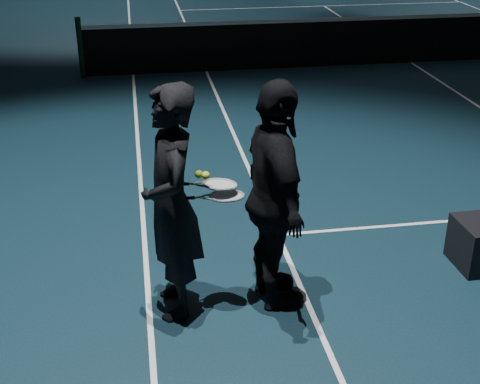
% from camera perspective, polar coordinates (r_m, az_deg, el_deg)
% --- Properties ---
extents(floor, '(36.00, 36.00, 0.00)m').
position_cam_1_polar(floor, '(13.94, 14.46, 10.59)').
color(floor, black).
rests_on(floor, ground).
extents(court_lines, '(10.98, 23.78, 0.01)m').
position_cam_1_polar(court_lines, '(13.94, 14.46, 10.60)').
color(court_lines, white).
rests_on(court_lines, floor).
extents(net_post_left, '(0.10, 0.10, 1.10)m').
position_cam_1_polar(net_post_left, '(12.71, -13.46, 11.86)').
color(net_post_left, black).
rests_on(net_post_left, floor).
extents(net_mesh, '(12.80, 0.02, 0.86)m').
position_cam_1_polar(net_mesh, '(13.83, 14.67, 12.38)').
color(net_mesh, black).
rests_on(net_mesh, floor).
extents(net_tape, '(12.80, 0.03, 0.07)m').
position_cam_1_polar(net_tape, '(13.74, 14.89, 14.26)').
color(net_tape, white).
rests_on(net_tape, net_mesh).
extents(player_a, '(0.53, 0.76, 2.00)m').
position_cam_1_polar(player_a, '(5.42, -5.86, -1.03)').
color(player_a, black).
rests_on(player_a, floor).
extents(player_b, '(0.59, 1.21, 2.00)m').
position_cam_1_polar(player_b, '(5.50, 3.01, -0.52)').
color(player_b, black).
rests_on(player_b, floor).
extents(racket_lower, '(0.69, 0.24, 0.03)m').
position_cam_1_polar(racket_lower, '(5.43, -1.13, -0.32)').
color(racket_lower, black).
rests_on(racket_lower, player_a).
extents(racket_upper, '(0.69, 0.25, 0.10)m').
position_cam_1_polar(racket_upper, '(5.42, -1.72, 0.66)').
color(racket_upper, black).
rests_on(racket_upper, player_b).
extents(tennis_balls, '(0.12, 0.10, 0.12)m').
position_cam_1_polar(tennis_balls, '(5.32, -3.25, 1.66)').
color(tennis_balls, yellow).
rests_on(tennis_balls, racket_upper).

